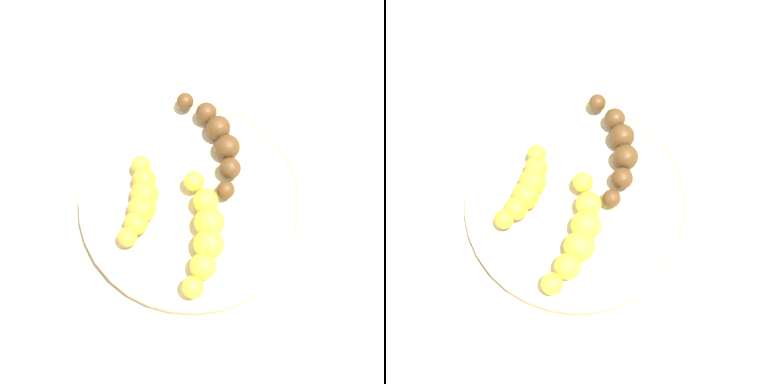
% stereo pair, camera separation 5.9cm
% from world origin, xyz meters
% --- Properties ---
extents(ground_plane, '(2.40, 2.40, 0.00)m').
position_xyz_m(ground_plane, '(0.00, 0.00, 0.00)').
color(ground_plane, tan).
extents(fruit_bowl, '(0.28, 0.28, 0.02)m').
position_xyz_m(fruit_bowl, '(0.00, 0.00, 0.01)').
color(fruit_bowl, beige).
rests_on(fruit_bowl, ground_plane).
extents(banana_spotted, '(0.12, 0.04, 0.03)m').
position_xyz_m(banana_spotted, '(-0.02, 0.06, 0.04)').
color(banana_spotted, gold).
rests_on(banana_spotted, fruit_bowl).
extents(banana_yellow, '(0.15, 0.06, 0.04)m').
position_xyz_m(banana_yellow, '(-0.05, -0.02, 0.04)').
color(banana_yellow, yellow).
rests_on(banana_yellow, fruit_bowl).
extents(banana_overripe, '(0.14, 0.10, 0.03)m').
position_xyz_m(banana_overripe, '(0.08, -0.02, 0.04)').
color(banana_overripe, '#593819').
rests_on(banana_overripe, fruit_bowl).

